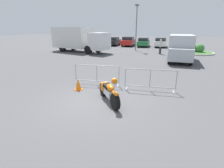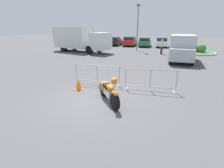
{
  "view_description": "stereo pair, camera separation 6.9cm",
  "coord_description": "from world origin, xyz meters",
  "px_view_note": "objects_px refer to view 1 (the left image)",
  "views": [
    {
      "loc": [
        2.88,
        -6.16,
        2.93
      ],
      "look_at": [
        0.51,
        0.48,
        0.65
      ],
      "focal_mm": 28.0,
      "sensor_mm": 36.0,
      "label": 1
    },
    {
      "loc": [
        2.94,
        -6.13,
        2.93
      ],
      "look_at": [
        0.51,
        0.48,
        0.65
      ],
      "focal_mm": 28.0,
      "sensor_mm": 36.0,
      "label": 2
    }
  ],
  "objects_px": {
    "crowd_barrier_far": "(150,80)",
    "parked_car_maroon": "(100,41)",
    "motorcycle": "(109,91)",
    "street_lamp": "(137,21)",
    "crowd_barrier_near": "(97,75)",
    "pedestrian": "(161,46)",
    "parked_car_green": "(144,42)",
    "delivery_van": "(181,47)",
    "parked_car_white": "(160,42)",
    "parked_car_black": "(114,41)",
    "parked_car_red": "(128,41)",
    "traffic_cone": "(78,84)",
    "box_truck": "(77,39)"
  },
  "relations": [
    {
      "from": "delivery_van",
      "to": "parked_car_white",
      "type": "bearing_deg",
      "value": -167.46
    },
    {
      "from": "box_truck",
      "to": "parked_car_white",
      "type": "distance_m",
      "value": 13.4
    },
    {
      "from": "parked_car_red",
      "to": "crowd_barrier_far",
      "type": "bearing_deg",
      "value": -166.53
    },
    {
      "from": "crowd_barrier_near",
      "to": "parked_car_red",
      "type": "distance_m",
      "value": 21.39
    },
    {
      "from": "parked_car_black",
      "to": "traffic_cone",
      "type": "bearing_deg",
      "value": -168.94
    },
    {
      "from": "parked_car_white",
      "to": "street_lamp",
      "type": "relative_size",
      "value": 0.75
    },
    {
      "from": "parked_car_white",
      "to": "street_lamp",
      "type": "xyz_separation_m",
      "value": [
        -2.74,
        -5.82,
        3.0
      ]
    },
    {
      "from": "motorcycle",
      "to": "crowd_barrier_far",
      "type": "xyz_separation_m",
      "value": [
        1.39,
        1.91,
        0.1
      ]
    },
    {
      "from": "delivery_van",
      "to": "box_truck",
      "type": "bearing_deg",
      "value": -101.85
    },
    {
      "from": "parked_car_maroon",
      "to": "street_lamp",
      "type": "xyz_separation_m",
      "value": [
        7.7,
        -5.89,
        2.97
      ]
    },
    {
      "from": "box_truck",
      "to": "delivery_van",
      "type": "distance_m",
      "value": 12.34
    },
    {
      "from": "crowd_barrier_near",
      "to": "parked_car_white",
      "type": "distance_m",
      "value": 21.15
    },
    {
      "from": "box_truck",
      "to": "parked_car_maroon",
      "type": "distance_m",
      "value": 9.74
    },
    {
      "from": "delivery_van",
      "to": "parked_car_white",
      "type": "height_order",
      "value": "delivery_van"
    },
    {
      "from": "crowd_barrier_far",
      "to": "parked_car_white",
      "type": "height_order",
      "value": "parked_car_white"
    },
    {
      "from": "box_truck",
      "to": "delivery_van",
      "type": "relative_size",
      "value": 1.6
    },
    {
      "from": "crowd_barrier_far",
      "to": "street_lamp",
      "type": "xyz_separation_m",
      "value": [
        -4.04,
        15.28,
        3.15
      ]
    },
    {
      "from": "motorcycle",
      "to": "delivery_van",
      "type": "height_order",
      "value": "delivery_van"
    },
    {
      "from": "parked_car_black",
      "to": "pedestrian",
      "type": "height_order",
      "value": "pedestrian"
    },
    {
      "from": "crowd_barrier_far",
      "to": "motorcycle",
      "type": "bearing_deg",
      "value": -126.12
    },
    {
      "from": "parked_car_green",
      "to": "street_lamp",
      "type": "height_order",
      "value": "street_lamp"
    },
    {
      "from": "motorcycle",
      "to": "pedestrian",
      "type": "height_order",
      "value": "pedestrian"
    },
    {
      "from": "crowd_barrier_near",
      "to": "parked_car_red",
      "type": "bearing_deg",
      "value": 100.05
    },
    {
      "from": "parked_car_black",
      "to": "parked_car_white",
      "type": "bearing_deg",
      "value": -92.81
    },
    {
      "from": "parked_car_black",
      "to": "parked_car_white",
      "type": "height_order",
      "value": "parked_car_white"
    },
    {
      "from": "parked_car_black",
      "to": "parked_car_red",
      "type": "relative_size",
      "value": 0.94
    },
    {
      "from": "crowd_barrier_near",
      "to": "parked_car_red",
      "type": "height_order",
      "value": "parked_car_red"
    },
    {
      "from": "traffic_cone",
      "to": "street_lamp",
      "type": "bearing_deg",
      "value": 92.54
    },
    {
      "from": "delivery_van",
      "to": "parked_car_maroon",
      "type": "relative_size",
      "value": 1.13
    },
    {
      "from": "crowd_barrier_near",
      "to": "parked_car_red",
      "type": "relative_size",
      "value": 0.55
    },
    {
      "from": "crowd_barrier_near",
      "to": "parked_car_green",
      "type": "distance_m",
      "value": 20.77
    },
    {
      "from": "crowd_barrier_near",
      "to": "parked_car_red",
      "type": "xyz_separation_m",
      "value": [
        -3.73,
        21.06,
        0.2
      ]
    },
    {
      "from": "delivery_van",
      "to": "parked_car_green",
      "type": "bearing_deg",
      "value": -155.68
    },
    {
      "from": "motorcycle",
      "to": "street_lamp",
      "type": "distance_m",
      "value": 17.69
    },
    {
      "from": "crowd_barrier_near",
      "to": "parked_car_black",
      "type": "distance_m",
      "value": 21.91
    },
    {
      "from": "crowd_barrier_far",
      "to": "parked_car_maroon",
      "type": "bearing_deg",
      "value": 119.02
    },
    {
      "from": "motorcycle",
      "to": "parked_car_green",
      "type": "bearing_deg",
      "value": 146.98
    },
    {
      "from": "motorcycle",
      "to": "delivery_van",
      "type": "bearing_deg",
      "value": 126.13
    },
    {
      "from": "crowd_barrier_far",
      "to": "delivery_van",
      "type": "bearing_deg",
      "value": 80.93
    },
    {
      "from": "parked_car_maroon",
      "to": "parked_car_white",
      "type": "distance_m",
      "value": 10.44
    },
    {
      "from": "motorcycle",
      "to": "street_lamp",
      "type": "bearing_deg",
      "value": 149.39
    },
    {
      "from": "box_truck",
      "to": "parked_car_green",
      "type": "bearing_deg",
      "value": 66.4
    },
    {
      "from": "crowd_barrier_near",
      "to": "crowd_barrier_far",
      "type": "height_order",
      "value": "same"
    },
    {
      "from": "crowd_barrier_near",
      "to": "pedestrian",
      "type": "distance_m",
      "value": 13.08
    },
    {
      "from": "box_truck",
      "to": "parked_car_black",
      "type": "distance_m",
      "value": 9.6
    },
    {
      "from": "crowd_barrier_far",
      "to": "parked_car_black",
      "type": "relative_size",
      "value": 0.59
    },
    {
      "from": "parked_car_green",
      "to": "pedestrian",
      "type": "distance_m",
      "value": 8.51
    },
    {
      "from": "crowd_barrier_far",
      "to": "street_lamp",
      "type": "relative_size",
      "value": 0.44
    },
    {
      "from": "crowd_barrier_near",
      "to": "traffic_cone",
      "type": "distance_m",
      "value": 1.21
    },
    {
      "from": "crowd_barrier_near",
      "to": "pedestrian",
      "type": "height_order",
      "value": "pedestrian"
    }
  ]
}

